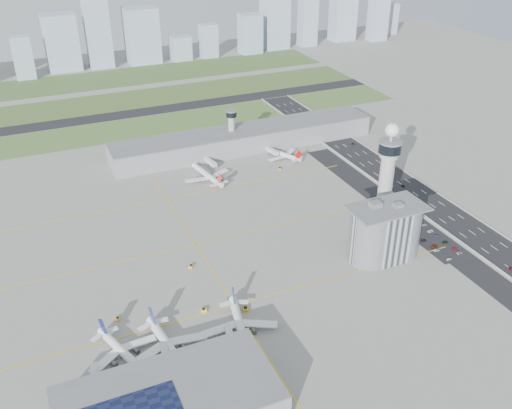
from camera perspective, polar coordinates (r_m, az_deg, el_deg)
name	(u,v)px	position (r m, az deg, el deg)	size (l,w,h in m)	color
ground	(281,256)	(319.96, 2.54, -5.14)	(1000.00, 1000.00, 0.00)	#98958D
grass_strip_0	(146,127)	(504.98, -10.92, 7.66)	(480.00, 50.00, 0.08)	#4E6E34
grass_strip_1	(127,101)	(574.32, -12.78, 10.09)	(480.00, 60.00, 0.08)	#4D6630
grass_strip_2	(111,79)	(649.68, -14.33, 12.09)	(480.00, 70.00, 0.08)	#415C2B
runway	(136,113)	(538.99, -11.90, 8.94)	(480.00, 22.00, 0.10)	black
highway	(445,214)	(378.23, 18.40, -0.93)	(28.00, 500.00, 0.10)	black
barrier_left	(427,218)	(369.45, 16.77, -1.30)	(0.60, 500.00, 1.20)	#9E9E99
barrier_right	(463,209)	(386.81, 19.98, -0.43)	(0.60, 500.00, 1.20)	#9E9E99
landside_road	(423,230)	(356.84, 16.37, -2.49)	(18.00, 260.00, 0.08)	black
parking_lot	(434,241)	(348.14, 17.33, -3.49)	(20.00, 44.00, 0.10)	black
taxiway_line_h_0	(235,306)	(284.82, -2.13, -10.06)	(260.00, 0.60, 0.01)	yellow
taxiway_line_h_1	(196,245)	(330.91, -6.02, -4.01)	(260.00, 0.60, 0.01)	yellow
taxiway_line_h_2	(167,199)	(380.88, -8.88, 0.52)	(260.00, 0.60, 0.01)	yellow
taxiway_line_v	(196,245)	(330.91, -6.02, -4.01)	(0.60, 260.00, 0.01)	yellow
control_tower	(387,171)	(342.43, 12.98, 3.28)	(14.00, 14.00, 64.50)	#ADAAA5
secondary_tower	(232,127)	(444.39, -2.46, 7.79)	(8.60, 8.60, 31.90)	#ADAAA5
admin_building	(385,232)	(319.88, 12.76, -2.66)	(42.00, 24.00, 33.50)	#B2B2B7
terminal_pier	(245,139)	(450.17, -1.14, 6.60)	(210.00, 32.00, 15.80)	gray
near_terminal	(169,404)	(234.01, -8.71, -19.12)	(84.00, 42.00, 13.00)	gray
airplane_near_a	(123,349)	(260.39, -13.15, -13.89)	(38.64, 32.84, 10.82)	white
airplane_near_b	(169,343)	(258.43, -8.69, -13.56)	(42.95, 36.50, 12.02)	white
airplane_near_c	(240,323)	(265.62, -1.58, -11.81)	(41.86, 35.58, 11.72)	white
airplane_far_a	(207,172)	(401.96, -4.95, 3.29)	(40.95, 34.81, 11.47)	white
airplane_far_b	(282,151)	(434.87, 2.63, 5.33)	(35.84, 30.47, 10.04)	white
jet_bridge_near_0	(95,392)	(249.00, -15.83, -17.60)	(14.00, 3.00, 5.70)	silver
jet_bridge_near_1	(167,370)	(251.57, -8.87, -16.02)	(14.00, 3.00, 5.70)	silver
jet_bridge_near_2	(234,349)	(257.64, -2.26, -14.29)	(14.00, 3.00, 5.70)	silver
jet_bridge_far_0	(206,160)	(426.25, -5.03, 4.41)	(14.00, 3.00, 5.70)	silver
jet_bridge_far_1	(267,150)	(443.09, 1.11, 5.51)	(14.00, 3.00, 5.70)	silver
tug_0	(117,319)	(283.67, -13.68, -11.02)	(1.94, 2.82, 1.64)	yellow
tug_1	(204,310)	(281.85, -5.27, -10.45)	(2.06, 3.00, 1.74)	yellow
tug_2	(246,309)	(281.26, -1.04, -10.38)	(2.33, 3.39, 1.97)	gold
tug_3	(191,266)	(311.95, -6.50, -6.13)	(2.05, 2.98, 1.73)	gold
tug_4	(222,181)	(399.07, -3.38, 2.37)	(1.96, 2.85, 1.65)	#D0AB08
tug_5	(280,168)	(417.32, 2.37, 3.64)	(1.98, 2.88, 1.67)	orange
car_lot_0	(449,259)	(333.46, 18.75, -5.19)	(1.36, 3.37, 1.15)	white
car_lot_1	(437,250)	(338.83, 17.61, -4.38)	(1.39, 3.99, 1.31)	gray
car_lot_2	(434,246)	(342.05, 17.38, -4.01)	(2.10, 4.56, 1.27)	maroon
car_lot_3	(423,240)	(345.96, 16.40, -3.46)	(1.52, 3.73, 1.08)	black
car_lot_4	(417,235)	(350.13, 15.81, -2.94)	(1.43, 3.54, 1.21)	#234D82
car_lot_5	(409,229)	(355.02, 15.06, -2.34)	(1.37, 3.92, 1.29)	#B7B6BD
car_lot_6	(460,253)	(340.85, 19.68, -4.57)	(1.89, 4.11, 1.14)	#A6A6A6
car_lot_7	(455,249)	(343.66, 19.26, -4.20)	(1.55, 3.81, 1.10)	#AC141E
car_lot_8	(445,242)	(348.13, 18.41, -3.58)	(1.36, 3.39, 1.15)	black
car_lot_9	(437,236)	(352.39, 17.63, -3.02)	(1.16, 3.34, 1.10)	navy
car_lot_10	(431,231)	(356.30, 17.06, -2.54)	(2.07, 4.48, 1.25)	white
car_lot_11	(424,225)	(361.74, 16.48, -1.95)	(1.60, 3.93, 1.14)	#A4A4A4
car_hw_0	(512,269)	(337.35, 24.19, -5.92)	(1.39, 3.46, 1.18)	maroon
car_hw_1	(403,186)	(405.09, 14.49, 1.81)	(1.17, 3.34, 1.10)	black
car_hw_2	(353,144)	(465.89, 9.66, 6.00)	(1.92, 4.15, 1.15)	navy
car_hw_4	(301,121)	(508.75, 4.50, 8.34)	(1.47, 3.66, 1.25)	gray
skyline_bldg_6	(23,58)	(673.09, -22.28, 13.45)	(20.04, 16.03, 45.20)	#9EADC1
skyline_bldg_7	(61,42)	(692.20, -18.88, 15.11)	(35.76, 28.61, 61.22)	#9EADC1
skyline_bldg_8	(97,30)	(689.36, -15.58, 16.48)	(26.33, 21.06, 83.39)	#9EADC1
skyline_bldg_9	(142,35)	(701.20, -11.34, 16.25)	(36.96, 29.57, 62.11)	#9EADC1
skyline_bldg_10	(181,48)	(707.34, -7.54, 15.23)	(23.01, 18.41, 27.75)	#9EADC1
skyline_bldg_11	(208,41)	(716.08, -4.78, 16.00)	(20.22, 16.18, 38.97)	#9EADC1
skyline_bldg_12	(250,34)	(732.30, -0.59, 16.70)	(26.14, 20.92, 46.89)	#9EADC1
skyline_bldg_13	(275,15)	(755.43, 1.90, 18.40)	(32.26, 25.81, 81.20)	#9EADC1
skyline_bldg_14	(308,18)	(770.09, 5.20, 18.04)	(21.59, 17.28, 68.75)	#9EADC1
skyline_bldg_15	(343,16)	(807.30, 8.68, 18.15)	(30.25, 24.20, 63.40)	#9EADC1
skyline_bldg_16	(379,13)	(813.91, 12.15, 18.24)	(23.04, 18.43, 71.56)	#9EADC1
skyline_bldg_17	(388,19)	(859.54, 13.07, 17.65)	(22.64, 18.11, 41.06)	#9EADC1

